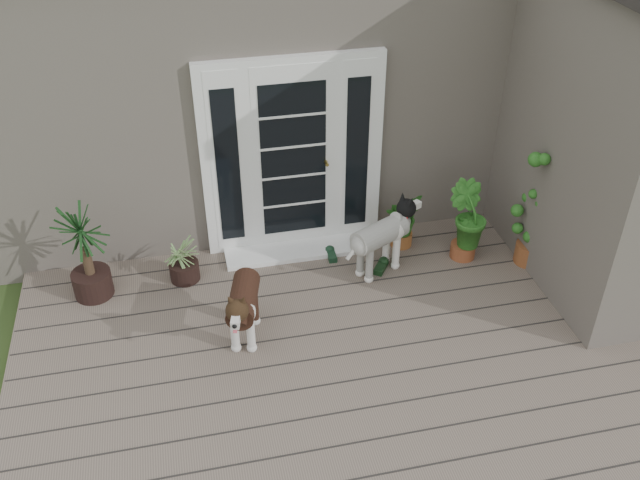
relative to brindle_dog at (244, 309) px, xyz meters
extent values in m
cube|color=#6B5B4C|center=(0.94, -0.77, -0.40)|extent=(6.20, 4.60, 0.12)
cube|color=#665E54|center=(0.94, 3.48, 1.09)|extent=(7.40, 4.00, 3.10)
cube|color=#665E54|center=(3.84, 0.33, 1.09)|extent=(1.60, 2.40, 3.10)
cube|color=white|center=(0.74, 1.43, 0.74)|extent=(1.90, 0.14, 2.15)
cube|color=white|center=(0.74, 1.23, -0.31)|extent=(1.60, 0.40, 0.05)
imported|color=#1D5D1A|center=(1.89, 1.11, -0.08)|extent=(0.56, 0.56, 0.51)
imported|color=#1D651C|center=(2.47, 0.76, 0.00)|extent=(0.64, 0.64, 0.68)
imported|color=#255618|center=(3.30, 1.18, -0.09)|extent=(0.32, 0.32, 0.49)
camera|label=1|loc=(-0.39, -4.91, 4.18)|focal=39.23mm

